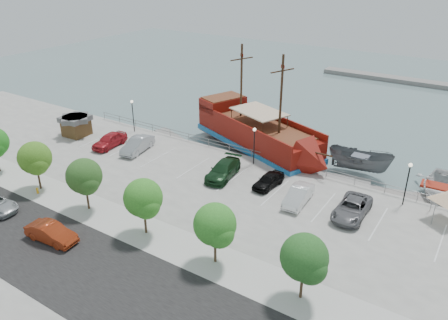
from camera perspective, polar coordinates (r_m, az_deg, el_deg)
The scene contains 28 objects.
ground at distance 44.30m, azimuth -0.32°, elevation -4.74°, with size 160.00×160.00×0.00m, color slate.
street at distance 33.91m, azimuth -15.84°, elevation -14.51°, with size 100.00×8.00×0.04m, color black.
sidewalk at distance 37.12m, azimuth -8.96°, elevation -9.83°, with size 100.00×4.00×0.05m, color #BAB9B6.
seawall_railing at distance 49.57m, azimuth 4.62°, elevation 0.60°, with size 50.00×0.06×1.00m.
far_shore at distance 90.38m, azimuth 25.25°, elevation 8.99°, with size 40.00×3.00×0.80m, color gray.
pirate_ship at distance 52.59m, azimuth 5.38°, elevation 2.87°, with size 21.11×12.69×13.15m.
patrol_boat at distance 50.27m, azimuth 17.29°, elevation -0.37°, with size 2.66×7.08×2.74m, color #5B5F61.
speedboat at distance 48.89m, azimuth 26.57°, elevation -3.51°, with size 5.66×7.93×1.64m, color silver.
dock_west at distance 58.48m, azimuth -6.93°, elevation 3.02°, with size 6.25×1.79×0.36m, color gray.
dock_mid at distance 48.43m, azimuth 14.02°, elevation -2.48°, with size 7.79×2.23×0.45m, color gray.
dock_east at distance 47.14m, azimuth 21.37°, elevation -4.38°, with size 7.52×2.15×0.43m, color gray.
shed at distance 59.07m, azimuth -18.77°, elevation 4.34°, with size 3.28×3.28×2.57m.
street_sedan at distance 38.44m, azimuth -21.65°, elevation -8.84°, with size 1.60×4.59×1.51m, color maroon.
fire_hydrant at distance 46.28m, azimuth -23.20°, elevation -3.67°, with size 0.23×0.23×0.66m.
lamp_post_left at distance 57.83m, azimuth -11.86°, elevation 6.38°, with size 0.36×0.36×4.28m.
lamp_post_mid at distance 47.55m, azimuth 3.97°, elevation 2.69°, with size 0.36×0.36×4.28m.
lamp_post_right at distance 42.93m, azimuth 22.92°, elevation -2.00°, with size 0.36×0.36×4.28m.
tree_b at distance 45.75m, azimuth -23.43°, elevation 0.08°, with size 3.30×3.20×5.00m.
tree_c at distance 40.49m, azimuth -17.73°, elevation -2.22°, with size 3.30×3.20×5.00m.
tree_d at distance 35.82m, azimuth -10.42°, elevation -5.12°, with size 3.30×3.20×5.00m.
tree_e at distance 32.02m, azimuth -1.05°, elevation -8.67°, with size 3.30×3.20×5.00m.
tree_f at distance 29.41m, azimuth 10.63°, elevation -12.69°, with size 3.30×3.20×5.00m.
parked_car_a at distance 54.50m, azimuth -14.72°, elevation 2.52°, with size 1.96×4.86×1.66m, color #AD1C25.
parked_car_b at distance 52.40m, azimuth -11.24°, elevation 1.96°, with size 1.77×5.09×1.68m, color #999DA1.
parked_car_d at distance 45.46m, azimuth -0.11°, elevation -1.31°, with size 2.27×5.58×1.62m, color #15361B.
parked_car_e at distance 43.88m, azimuth 5.82°, elevation -2.66°, with size 1.66×4.11×1.40m, color black.
parked_car_f at distance 41.45m, azimuth 9.69°, elevation -4.58°, with size 1.66×4.75×1.57m, color white.
parked_car_g at distance 40.56m, azimuth 16.36°, elevation -6.07°, with size 2.54×5.51×1.53m, color slate.
Camera 1 is at (21.08, -32.01, 21.21)m, focal length 35.00 mm.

